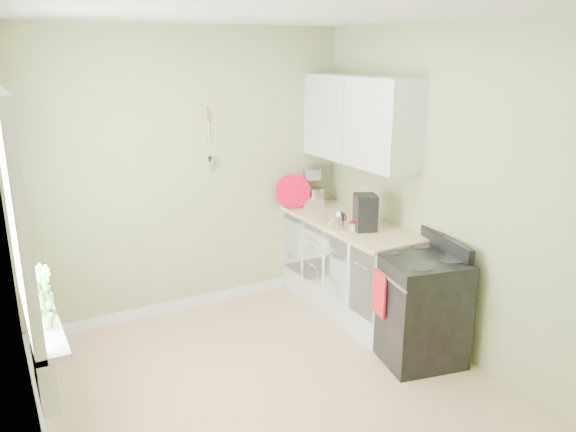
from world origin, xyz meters
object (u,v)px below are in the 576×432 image
stand_mixer (311,186)px  coffee_maker (365,213)px  stove (417,305)px  kettle (339,220)px

stand_mixer → coffee_maker: size_ratio=1.33×
stove → stand_mixer: stand_mixer is taller
coffee_maker → kettle: bearing=148.9°
stand_mixer → kettle: bearing=-105.9°
stove → kettle: size_ratio=5.68×
stove → stand_mixer: 1.86m
coffee_maker → stand_mixer: bearing=86.9°
stove → coffee_maker: bearing=92.1°
stand_mixer → kettle: (-0.26, -0.90, -0.10)m
stove → stand_mixer: bearing=89.0°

